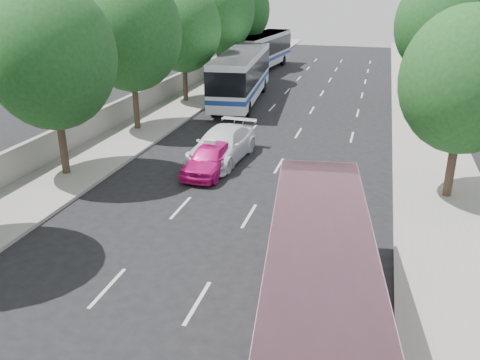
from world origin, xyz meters
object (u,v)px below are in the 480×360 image
(tour_coach_front, at_px, (241,73))
(white_pickup, at_px, (222,145))
(tour_coach_rear, at_px, (262,49))
(pink_bus, at_px, (319,270))
(pink_taxi, at_px, (210,158))

(tour_coach_front, bearing_deg, white_pickup, -84.74)
(white_pickup, xyz_separation_m, tour_coach_front, (-2.50, 12.93, 1.41))
(tour_coach_rear, bearing_deg, pink_bus, -69.24)
(pink_bus, relative_size, pink_taxi, 2.32)
(pink_bus, xyz_separation_m, pink_taxi, (-6.46, 10.63, -1.20))
(pink_taxi, relative_size, tour_coach_rear, 0.35)
(white_pickup, height_order, tour_coach_front, tour_coach_front)
(tour_coach_front, height_order, tour_coach_rear, tour_coach_front)
(pink_bus, xyz_separation_m, tour_coach_front, (-8.96, 25.41, 0.30))
(pink_bus, bearing_deg, tour_coach_front, 101.55)
(pink_taxi, bearing_deg, pink_bus, -55.47)
(tour_coach_front, bearing_deg, pink_bus, -76.26)
(pink_taxi, distance_m, tour_coach_rear, 29.67)
(white_pickup, bearing_deg, pink_bus, -58.49)
(tour_coach_front, xyz_separation_m, tour_coach_rear, (-1.80, 14.54, -0.08))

